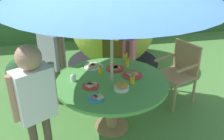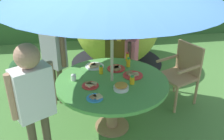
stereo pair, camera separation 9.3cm
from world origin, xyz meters
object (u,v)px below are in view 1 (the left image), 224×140
object	(u,v)px
wooden_chair	(180,69)
child_in_grey_shirt	(52,50)
child_in_pink_shirt	(130,51)
juice_bottle_far_left	(132,80)
juice_bottle_center_back	(127,62)
child_in_white_shirt	(34,94)
plate_near_left	(132,75)
snack_bowl	(122,87)
juice_bottle_center_front	(100,70)
juice_bottle_mid_right	(126,57)
plate_near_right	(115,68)
cup_near	(73,78)
plate_mid_left	(91,85)
dome_tent	(113,23)
plate_far_right	(93,66)
plate_front_edge	(96,98)
garden_table	(112,89)
potted_plant	(20,74)

from	to	relation	value
wooden_chair	child_in_grey_shirt	size ratio (longest dim) A/B	0.68
child_in_pink_shirt	juice_bottle_far_left	xyz separation A→B (m)	(-0.24, -1.02, 0.06)
wooden_chair	juice_bottle_center_back	xyz separation A→B (m)	(-0.86, -0.13, 0.25)
child_in_white_shirt	plate_near_left	xyz separation A→B (m)	(1.15, 0.57, -0.19)
child_in_pink_shirt	child_in_grey_shirt	xyz separation A→B (m)	(-1.18, -0.14, 0.16)
snack_bowl	juice_bottle_far_left	xyz separation A→B (m)	(0.16, 0.11, 0.01)
juice_bottle_center_front	juice_bottle_mid_right	bearing A→B (deg)	38.88
plate_near_right	cup_near	xyz separation A→B (m)	(-0.57, -0.22, 0.02)
plate_mid_left	child_in_grey_shirt	bearing A→B (deg)	117.69
plate_mid_left	juice_bottle_far_left	world-z (taller)	juice_bottle_far_left
dome_tent	plate_near_right	xyz separation A→B (m)	(-0.32, -1.75, -0.11)
plate_near_left	cup_near	world-z (taller)	cup_near
child_in_white_shirt	juice_bottle_center_front	world-z (taller)	child_in_white_shirt
dome_tent	child_in_pink_shirt	distance (m)	1.16
plate_far_right	cup_near	bearing A→B (deg)	-130.93
plate_near_left	plate_near_right	bearing A→B (deg)	128.25
juice_bottle_center_front	child_in_pink_shirt	bearing A→B (deg)	50.33
child_in_pink_shirt	plate_near_right	size ratio (longest dim) A/B	4.56
plate_far_right	plate_front_edge	bearing A→B (deg)	-95.18
plate_mid_left	juice_bottle_center_back	bearing A→B (deg)	38.62
wooden_chair	juice_bottle_center_front	world-z (taller)	wooden_chair
wooden_chair	plate_mid_left	bearing A→B (deg)	-91.12
garden_table	wooden_chair	distance (m)	1.25
wooden_chair	plate_far_right	world-z (taller)	wooden_chair
dome_tent	plate_far_right	size ratio (longest dim) A/B	8.12
plate_front_edge	plate_far_right	distance (m)	0.80
plate_near_left	juice_bottle_far_left	bearing A→B (deg)	-105.38
garden_table	juice_bottle_mid_right	xyz separation A→B (m)	(0.31, 0.55, 0.18)
wooden_chair	plate_near_right	size ratio (longest dim) A/B	3.78
plate_mid_left	juice_bottle_center_back	distance (m)	0.72
garden_table	plate_far_right	distance (m)	0.48
potted_plant	juice_bottle_mid_right	distance (m)	1.78
potted_plant	cup_near	bearing A→B (deg)	-53.41
juice_bottle_far_left	garden_table	bearing A→B (deg)	153.59
wooden_chair	juice_bottle_center_front	distance (m)	1.31
dome_tent	potted_plant	size ratio (longest dim) A/B	3.59
garden_table	juice_bottle_center_back	size ratio (longest dim) A/B	10.70
juice_bottle_center_front	cup_near	xyz separation A→B (m)	(-0.36, -0.12, -0.02)
garden_table	juice_bottle_center_back	bearing A→B (deg)	51.72
child_in_grey_shirt	cup_near	size ratio (longest dim) A/B	18.42
garden_table	cup_near	size ratio (longest dim) A/B	18.99
child_in_white_shirt	plate_far_right	xyz separation A→B (m)	(0.69, 0.91, -0.19)
garden_table	juice_bottle_center_back	distance (m)	0.49
child_in_grey_shirt	juice_bottle_center_front	world-z (taller)	child_in_grey_shirt
child_in_pink_shirt	garden_table	bearing A→B (deg)	0.00
plate_near_right	juice_bottle_center_back	xyz separation A→B (m)	(0.18, 0.05, 0.05)
child_in_pink_shirt	juice_bottle_center_front	world-z (taller)	child_in_pink_shirt
plate_near_left	child_in_grey_shirt	bearing A→B (deg)	145.90
garden_table	plate_front_edge	distance (m)	0.46
plate_front_edge	cup_near	xyz separation A→B (m)	(-0.22, 0.46, 0.03)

